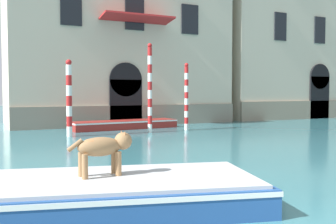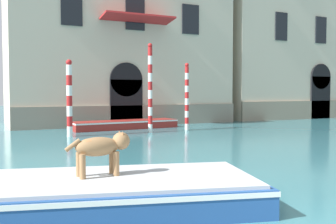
# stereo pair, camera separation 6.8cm
# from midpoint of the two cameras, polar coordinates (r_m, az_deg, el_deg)

# --- Properties ---
(palazzo_right) EXTENTS (14.31, 6.13, 15.31)m
(palazzo_right) POSITION_cam_midpoint_polar(r_m,az_deg,el_deg) (34.47, 17.39, 12.18)
(palazzo_right) COLOR beige
(palazzo_right) RESTS_ON ground_plane
(boat_foreground) EXTENTS (7.85, 4.23, 0.54)m
(boat_foreground) POSITION_cam_midpoint_polar(r_m,az_deg,el_deg) (7.05, -18.03, -11.37)
(boat_foreground) COLOR #234C8C
(boat_foreground) RESTS_ON ground_plane
(dog_on_deck) EXTENTS (1.16, 0.36, 0.77)m
(dog_on_deck) POSITION_cam_midpoint_polar(r_m,az_deg,el_deg) (7.00, -9.49, -5.05)
(dog_on_deck) COLOR #997047
(dog_on_deck) RESTS_ON boat_foreground
(boat_moored_near_palazzo) EXTENTS (6.10, 2.05, 0.46)m
(boat_moored_near_palazzo) POSITION_cam_midpoint_polar(r_m,az_deg,el_deg) (21.67, -6.45, -1.78)
(boat_moored_near_palazzo) COLOR maroon
(boat_moored_near_palazzo) RESTS_ON ground_plane
(mooring_pole_0) EXTENTS (0.22, 0.22, 4.42)m
(mooring_pole_0) POSITION_cam_midpoint_polar(r_m,az_deg,el_deg) (19.47, -2.75, 3.55)
(mooring_pole_0) COLOR white
(mooring_pole_0) RESTS_ON ground_plane
(mooring_pole_2) EXTENTS (0.26, 0.26, 3.47)m
(mooring_pole_2) POSITION_cam_midpoint_polar(r_m,az_deg,el_deg) (18.19, -14.27, 2.02)
(mooring_pole_2) COLOR white
(mooring_pole_2) RESTS_ON ground_plane
(mooring_pole_3) EXTENTS (0.21, 0.21, 3.54)m
(mooring_pole_3) POSITION_cam_midpoint_polar(r_m,az_deg,el_deg) (20.77, 2.60, 2.30)
(mooring_pole_3) COLOR white
(mooring_pole_3) RESTS_ON ground_plane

